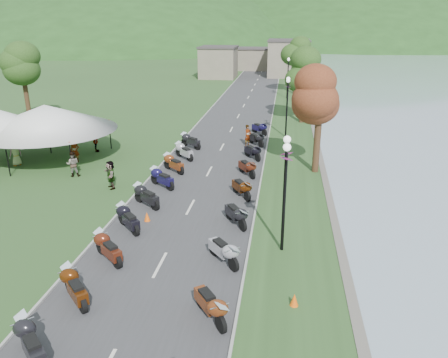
{
  "coord_description": "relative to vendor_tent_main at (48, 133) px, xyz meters",
  "views": [
    {
      "loc": [
        4.85,
        0.71,
        9.62
      ],
      "look_at": [
        1.68,
        23.19,
        1.3
      ],
      "focal_mm": 35.0,
      "sensor_mm": 36.0,
      "label": 1
    }
  ],
  "objects": [
    {
      "name": "road",
      "position": [
        11.89,
        10.89,
        -1.99
      ],
      "size": [
        7.0,
        120.0,
        0.02
      ],
      "primitive_type": "cube",
      "color": "#3C3C3F",
      "rests_on": "ground"
    },
    {
      "name": "hills_backdrop",
      "position": [
        11.89,
        170.89,
        -2.0
      ],
      "size": [
        360.0,
        120.0,
        76.0
      ],
      "primitive_type": null,
      "color": "#285621",
      "rests_on": "ground"
    },
    {
      "name": "far_building",
      "position": [
        9.89,
        55.89,
        0.5
      ],
      "size": [
        18.0,
        16.0,
        5.0
      ],
      "primitive_type": "cube",
      "color": "gray",
      "rests_on": "ground"
    },
    {
      "name": "moto_row_left",
      "position": [
        9.58,
        -13.06,
        -1.45
      ],
      "size": [
        2.6,
        37.11,
        1.1
      ],
      "primitive_type": null,
      "color": "#331411",
      "rests_on": "ground"
    },
    {
      "name": "moto_row_right",
      "position": [
        14.49,
        -7.02,
        -1.45
      ],
      "size": [
        2.6,
        35.48,
        1.1
      ],
      "primitive_type": null,
      "color": "#331411",
      "rests_on": "ground"
    },
    {
      "name": "vendor_tent_main",
      "position": [
        0.0,
        0.0,
        0.0
      ],
      "size": [
        6.54,
        6.54,
        4.0
      ],
      "primitive_type": null,
      "color": "white",
      "rests_on": "ground"
    },
    {
      "name": "tree_lakeside",
      "position": [
        18.93,
        -0.12,
        1.96
      ],
      "size": [
        2.85,
        2.85,
        7.93
      ],
      "primitive_type": null,
      "color": "#31571E",
      "rests_on": "ground"
    },
    {
      "name": "pedestrian_a",
      "position": [
        2.08,
        -0.38,
        -2.0
      ],
      "size": [
        0.72,
        0.63,
        1.66
      ],
      "primitive_type": "imported",
      "rotation": [
        0.0,
        0.0,
        0.37
      ],
      "color": "slate",
      "rests_on": "ground"
    },
    {
      "name": "pedestrian_b",
      "position": [
        3.32,
        -3.23,
        -2.0
      ],
      "size": [
        0.91,
        0.68,
        1.68
      ],
      "primitive_type": "imported",
      "rotation": [
        0.0,
        0.0,
        3.46
      ],
      "color": "slate",
      "rests_on": "ground"
    }
  ]
}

